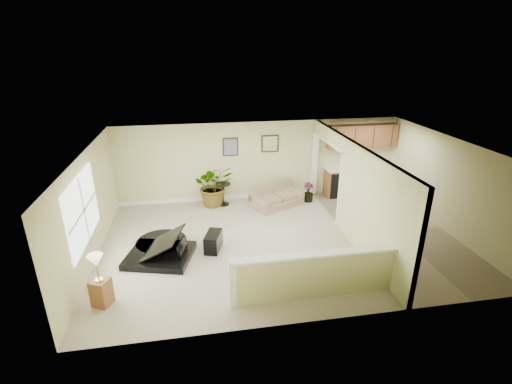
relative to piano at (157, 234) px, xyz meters
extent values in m
plane|color=#B8AC8F|center=(3.05, 0.18, -0.58)|extent=(9.00, 9.00, 0.00)
cube|color=beige|center=(3.05, 3.18, 0.67)|extent=(9.00, 0.04, 2.50)
cube|color=beige|center=(3.05, -2.82, 0.67)|extent=(9.00, 0.04, 2.50)
cube|color=beige|center=(-1.45, 0.18, 0.67)|extent=(0.04, 6.00, 2.50)
cube|color=beige|center=(7.55, 0.18, 0.67)|extent=(0.04, 6.00, 2.50)
cube|color=silver|center=(3.05, 0.18, 1.92)|extent=(9.00, 6.00, 0.04)
cube|color=#9B8B69|center=(6.20, 0.18, -0.58)|extent=(2.70, 6.00, 0.01)
cube|color=beige|center=(4.85, -1.02, 0.67)|extent=(0.12, 3.60, 2.50)
cube|color=beige|center=(4.85, 1.96, 1.72)|extent=(0.12, 2.35, 0.40)
cube|color=beige|center=(3.20, -2.12, -0.11)|extent=(3.30, 0.12, 0.95)
cube|color=white|center=(3.20, -2.12, 0.38)|extent=(3.40, 0.22, 0.05)
cube|color=white|center=(1.55, -2.12, -0.08)|extent=(0.14, 0.14, 1.00)
cube|color=white|center=(-1.43, -0.32, 0.87)|extent=(0.05, 2.15, 1.45)
cube|color=#382714|center=(2.10, 3.16, 1.17)|extent=(0.48, 0.03, 0.58)
cube|color=#996180|center=(2.10, 3.14, 1.17)|extent=(0.40, 0.01, 0.50)
cube|color=#382714|center=(3.35, 3.16, 1.22)|extent=(0.55, 0.03, 0.55)
cube|color=white|center=(3.35, 3.14, 1.22)|extent=(0.46, 0.01, 0.46)
cube|color=brown|center=(6.35, 2.88, -0.13)|extent=(2.30, 0.60, 0.90)
cube|color=silver|center=(6.35, 2.88, 0.34)|extent=(2.36, 0.65, 0.04)
cube|color=black|center=(5.55, 2.88, -0.15)|extent=(0.60, 0.60, 0.84)
cube|color=brown|center=(6.35, 3.00, 1.37)|extent=(2.30, 0.35, 0.75)
cube|color=black|center=(0.04, -0.14, 0.20)|extent=(1.74, 1.60, 0.30)
cylinder|color=black|center=(-0.11, 0.42, 0.20)|extent=(1.25, 1.25, 0.30)
cube|color=white|center=(0.91, -0.14, 0.16)|extent=(0.48, 1.03, 0.02)
cube|color=black|center=(-0.06, -0.04, 0.47)|extent=(1.41, 1.42, 0.68)
cube|color=black|center=(1.31, 0.06, -0.36)|extent=(0.51, 0.72, 0.44)
cube|color=#9A8062|center=(3.43, 2.41, -0.36)|extent=(1.77, 1.44, 0.43)
cube|color=#9A8062|center=(3.43, 2.75, 0.08)|extent=(1.48, 0.84, 0.45)
cube|color=#9A8062|center=(2.75, 2.41, -0.07)|extent=(0.54, 0.87, 0.16)
cube|color=#9A8062|center=(4.11, 2.41, -0.07)|extent=(0.54, 0.87, 0.16)
cylinder|color=black|center=(1.79, 2.74, -0.57)|extent=(0.35, 0.35, 0.03)
cylinder|color=black|center=(1.79, 2.74, -0.23)|extent=(0.04, 0.04, 0.69)
cylinder|color=black|center=(1.79, 2.74, 0.12)|extent=(0.49, 0.49, 0.03)
cylinder|color=black|center=(1.52, 2.78, -0.45)|extent=(0.38, 0.38, 0.26)
imported|color=#185220|center=(1.52, 2.78, 0.08)|extent=(1.32, 1.19, 1.32)
cylinder|color=black|center=(4.50, 2.58, -0.47)|extent=(0.32, 0.32, 0.22)
imported|color=#185220|center=(4.50, 2.58, -0.27)|extent=(0.38, 0.38, 0.62)
cube|color=brown|center=(-0.95, -1.65, -0.30)|extent=(0.43, 0.43, 0.55)
cylinder|color=#B4933C|center=(-0.95, -1.65, -0.02)|extent=(0.15, 0.15, 0.02)
cylinder|color=#B4933C|center=(-0.95, -1.65, 0.17)|extent=(0.03, 0.03, 0.37)
cone|color=beige|center=(-0.95, -1.65, 0.40)|extent=(0.30, 0.30, 0.24)
camera|label=1|loc=(0.99, -7.97, 4.15)|focal=26.00mm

